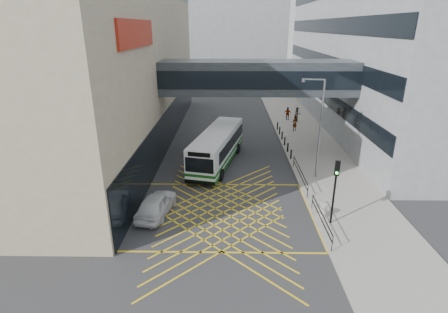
{
  "coord_description": "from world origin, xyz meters",
  "views": [
    {
      "loc": [
        0.39,
        -21.03,
        11.98
      ],
      "look_at": [
        0.0,
        4.0,
        2.6
      ],
      "focal_mm": 28.0,
      "sensor_mm": 36.0,
      "label": 1
    }
  ],
  "objects_px": {
    "car_white": "(156,204)",
    "traffic_light": "(335,183)",
    "car_silver": "(224,127)",
    "car_dark": "(226,145)",
    "litter_bin": "(323,210)",
    "pedestrian_b": "(297,115)",
    "pedestrian_c": "(288,114)",
    "bus": "(218,146)",
    "pedestrian_a": "(295,123)",
    "street_lamp": "(318,123)"
  },
  "relations": [
    {
      "from": "traffic_light",
      "to": "pedestrian_c",
      "type": "xyz_separation_m",
      "value": [
        1.3,
        26.23,
        -1.96
      ]
    },
    {
      "from": "bus",
      "to": "pedestrian_a",
      "type": "xyz_separation_m",
      "value": [
        8.88,
        10.39,
        -0.6
      ]
    },
    {
      "from": "car_silver",
      "to": "street_lamp",
      "type": "distance_m",
      "value": 15.43
    },
    {
      "from": "car_silver",
      "to": "street_lamp",
      "type": "relative_size",
      "value": 0.61
    },
    {
      "from": "bus",
      "to": "car_dark",
      "type": "xyz_separation_m",
      "value": [
        0.71,
        3.46,
        -0.99
      ]
    },
    {
      "from": "traffic_light",
      "to": "street_lamp",
      "type": "distance_m",
      "value": 7.71
    },
    {
      "from": "bus",
      "to": "pedestrian_b",
      "type": "height_order",
      "value": "bus"
    },
    {
      "from": "car_silver",
      "to": "street_lamp",
      "type": "xyz_separation_m",
      "value": [
        7.71,
        -12.76,
        3.99
      ]
    },
    {
      "from": "car_silver",
      "to": "car_dark",
      "type": "bearing_deg",
      "value": 115.16
    },
    {
      "from": "traffic_light",
      "to": "bus",
      "type": "bearing_deg",
      "value": 140.7
    },
    {
      "from": "car_silver",
      "to": "street_lamp",
      "type": "height_order",
      "value": "street_lamp"
    },
    {
      "from": "bus",
      "to": "car_silver",
      "type": "bearing_deg",
      "value": 100.5
    },
    {
      "from": "bus",
      "to": "pedestrian_b",
      "type": "xyz_separation_m",
      "value": [
        9.92,
        14.51,
        -0.55
      ]
    },
    {
      "from": "street_lamp",
      "to": "pedestrian_b",
      "type": "distance_m",
      "value": 18.26
    },
    {
      "from": "car_white",
      "to": "car_silver",
      "type": "bearing_deg",
      "value": -93.79
    },
    {
      "from": "street_lamp",
      "to": "car_white",
      "type": "bearing_deg",
      "value": -145.69
    },
    {
      "from": "street_lamp",
      "to": "pedestrian_b",
      "type": "bearing_deg",
      "value": 91.23
    },
    {
      "from": "traffic_light",
      "to": "litter_bin",
      "type": "relative_size",
      "value": 4.82
    },
    {
      "from": "bus",
      "to": "car_dark",
      "type": "bearing_deg",
      "value": 91.34
    },
    {
      "from": "traffic_light",
      "to": "pedestrian_c",
      "type": "height_order",
      "value": "traffic_light"
    },
    {
      "from": "car_silver",
      "to": "pedestrian_b",
      "type": "bearing_deg",
      "value": -129.86
    },
    {
      "from": "bus",
      "to": "traffic_light",
      "type": "distance_m",
      "value": 13.21
    },
    {
      "from": "car_dark",
      "to": "litter_bin",
      "type": "xyz_separation_m",
      "value": [
        6.52,
        -13.34,
        -0.05
      ]
    },
    {
      "from": "car_silver",
      "to": "pedestrian_a",
      "type": "xyz_separation_m",
      "value": [
        8.47,
        0.93,
        0.29
      ]
    },
    {
      "from": "bus",
      "to": "litter_bin",
      "type": "bearing_deg",
      "value": -40.87
    },
    {
      "from": "pedestrian_a",
      "to": "car_dark",
      "type": "bearing_deg",
      "value": 5.55
    },
    {
      "from": "traffic_light",
      "to": "litter_bin",
      "type": "distance_m",
      "value": 2.55
    },
    {
      "from": "street_lamp",
      "to": "litter_bin",
      "type": "bearing_deg",
      "value": -90.56
    },
    {
      "from": "car_dark",
      "to": "traffic_light",
      "type": "relative_size",
      "value": 0.98
    },
    {
      "from": "car_white",
      "to": "pedestrian_a",
      "type": "bearing_deg",
      "value": -113.8
    },
    {
      "from": "bus",
      "to": "street_lamp",
      "type": "xyz_separation_m",
      "value": [
        8.11,
        -3.3,
        3.1
      ]
    },
    {
      "from": "car_white",
      "to": "car_dark",
      "type": "bearing_deg",
      "value": -100.57
    },
    {
      "from": "car_dark",
      "to": "litter_bin",
      "type": "bearing_deg",
      "value": 126.19
    },
    {
      "from": "bus",
      "to": "car_silver",
      "type": "distance_m",
      "value": 9.51
    },
    {
      "from": "litter_bin",
      "to": "car_silver",
      "type": "bearing_deg",
      "value": 109.45
    },
    {
      "from": "car_dark",
      "to": "traffic_light",
      "type": "bearing_deg",
      "value": 125.76
    },
    {
      "from": "car_dark",
      "to": "pedestrian_b",
      "type": "height_order",
      "value": "pedestrian_b"
    },
    {
      "from": "litter_bin",
      "to": "pedestrian_b",
      "type": "bearing_deg",
      "value": 83.7
    },
    {
      "from": "bus",
      "to": "street_lamp",
      "type": "bearing_deg",
      "value": -9.19
    },
    {
      "from": "car_white",
      "to": "traffic_light",
      "type": "height_order",
      "value": "traffic_light"
    },
    {
      "from": "litter_bin",
      "to": "pedestrian_b",
      "type": "distance_m",
      "value": 24.54
    },
    {
      "from": "car_dark",
      "to": "pedestrian_b",
      "type": "xyz_separation_m",
      "value": [
        9.21,
        11.05,
        0.44
      ]
    },
    {
      "from": "pedestrian_b",
      "to": "traffic_light",
      "type": "bearing_deg",
      "value": -107.07
    },
    {
      "from": "car_silver",
      "to": "traffic_light",
      "type": "height_order",
      "value": "traffic_light"
    },
    {
      "from": "traffic_light",
      "to": "street_lamp",
      "type": "xyz_separation_m",
      "value": [
        0.57,
        7.48,
        1.78
      ]
    },
    {
      "from": "bus",
      "to": "car_white",
      "type": "relative_size",
      "value": 2.34
    },
    {
      "from": "car_dark",
      "to": "pedestrian_c",
      "type": "bearing_deg",
      "value": -113.99
    },
    {
      "from": "litter_bin",
      "to": "car_dark",
      "type": "bearing_deg",
      "value": 116.05
    },
    {
      "from": "traffic_light",
      "to": "litter_bin",
      "type": "bearing_deg",
      "value": 124.54
    },
    {
      "from": "traffic_light",
      "to": "pedestrian_b",
      "type": "distance_m",
      "value": 25.46
    }
  ]
}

